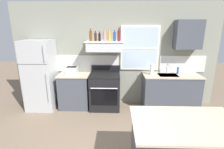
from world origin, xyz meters
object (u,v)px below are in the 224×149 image
toaster (72,70)px  bottle_champagne_gold_foil (109,36)px  bottle_rose_pink (105,36)px  bottle_amber_wine (91,36)px  bottle_balsamic_dark (100,37)px  bottle_blue_liqueur (115,36)px  dish_soap_bottle (178,70)px  stove_range (105,91)px  bottle_red_label_wine (119,36)px  paper_towel_roll (152,69)px  bottle_brown_stout (96,37)px  refrigerator (41,75)px

toaster → bottle_champagne_gold_foil: size_ratio=1.01×
toaster → bottle_rose_pink: 1.21m
bottle_rose_pink → bottle_amber_wine: bearing=-175.0°
bottle_balsamic_dark → bottle_rose_pink: bottle_rose_pink is taller
bottle_blue_liqueur → bottle_champagne_gold_foil: bearing=-178.0°
bottle_champagne_gold_foil → dish_soap_bottle: 1.97m
bottle_balsamic_dark → stove_range: bearing=-24.4°
bottle_red_label_wine → bottle_blue_liqueur: bearing=161.8°
bottle_rose_pink → paper_towel_roll: (1.20, -0.10, -0.83)m
bottle_amber_wine → bottle_champagne_gold_foil: 0.46m
bottle_brown_stout → bottle_rose_pink: 0.23m
bottle_rose_pink → bottle_red_label_wine: bottle_red_label_wine is taller
bottle_rose_pink → paper_towel_roll: 1.46m
bottle_balsamic_dark → bottle_blue_liqueur: 0.37m
stove_range → bottle_balsamic_dark: bottle_balsamic_dark is taller
bottle_champagne_gold_foil → dish_soap_bottle: size_ratio=1.63×
refrigerator → paper_towel_roll: refrigerator is taller
bottle_rose_pink → bottle_red_label_wine: bearing=-13.5°
bottle_red_label_wine → paper_towel_roll: size_ratio=1.18×
bottle_balsamic_dark → paper_towel_roll: bearing=-0.9°
bottle_balsamic_dark → bottle_champagne_gold_foil: 0.24m
bottle_brown_stout → dish_soap_bottle: (2.11, 0.05, -0.85)m
bottle_champagne_gold_foil → bottle_red_label_wine: bearing=-7.4°
bottle_rose_pink → bottle_champagne_gold_foil: bearing=-24.6°
bottle_amber_wine → bottle_blue_liqueur: bearing=-2.0°
refrigerator → dish_soap_bottle: (3.53, 0.16, 0.11)m
bottle_champagne_gold_foil → paper_towel_roll: size_ratio=1.09×
refrigerator → stove_range: refrigerator is taller
toaster → bottle_rose_pink: (0.84, 0.10, 0.86)m
bottle_brown_stout → dish_soap_bottle: bearing=1.5°
bottle_champagne_gold_foil → bottle_blue_liqueur: 0.13m
refrigerator → stove_range: size_ratio=1.63×
toaster → dish_soap_bottle: toaster is taller
bottle_amber_wine → dish_soap_bottle: 2.39m
stove_range → bottle_brown_stout: bottle_brown_stout is taller
toaster → paper_towel_roll: (2.04, 0.01, 0.04)m
bottle_champagne_gold_foil → bottle_brown_stout: bearing=179.3°
bottle_champagne_gold_foil → bottle_red_label_wine: size_ratio=0.92×
stove_range → bottle_red_label_wine: 1.46m
refrigerator → bottle_champagne_gold_foil: size_ratio=6.06×
bottle_amber_wine → bottle_rose_pink: 0.34m
refrigerator → bottle_balsamic_dark: (1.52, 0.08, 0.95)m
bottle_blue_liqueur → paper_towel_roll: size_ratio=1.00×
refrigerator → bottle_rose_pink: (1.64, 0.16, 0.98)m
bottle_blue_liqueur → stove_range: bearing=-161.1°
paper_towel_roll → refrigerator: bearing=-178.8°
bottle_rose_pink → bottle_brown_stout: bearing=-167.2°
bottle_balsamic_dark → dish_soap_bottle: 2.18m
bottle_amber_wine → bottle_champagne_gold_foil: bottle_amber_wine is taller
bottle_red_label_wine → toaster: bearing=-179.1°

